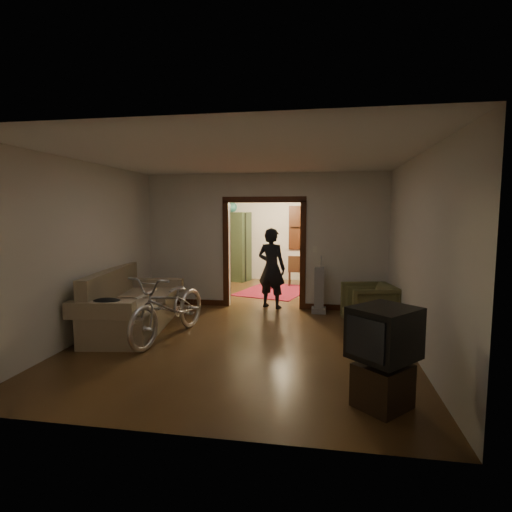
% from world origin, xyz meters
% --- Properties ---
extents(floor, '(5.00, 8.50, 0.01)m').
position_xyz_m(floor, '(0.00, 0.00, 0.00)').
color(floor, '#372211').
rests_on(floor, ground).
extents(ceiling, '(5.00, 8.50, 0.01)m').
position_xyz_m(ceiling, '(0.00, 0.00, 2.80)').
color(ceiling, white).
rests_on(ceiling, floor).
extents(wall_back, '(5.00, 0.02, 2.80)m').
position_xyz_m(wall_back, '(0.00, 4.25, 1.40)').
color(wall_back, beige).
rests_on(wall_back, floor).
extents(wall_left, '(0.02, 8.50, 2.80)m').
position_xyz_m(wall_left, '(-2.50, 0.00, 1.40)').
color(wall_left, beige).
rests_on(wall_left, floor).
extents(wall_right, '(0.02, 8.50, 2.80)m').
position_xyz_m(wall_right, '(2.50, 0.00, 1.40)').
color(wall_right, beige).
rests_on(wall_right, floor).
extents(partition_wall, '(5.00, 0.14, 2.80)m').
position_xyz_m(partition_wall, '(0.00, 0.75, 1.40)').
color(partition_wall, beige).
rests_on(partition_wall, floor).
extents(door_casing, '(1.74, 0.20, 2.32)m').
position_xyz_m(door_casing, '(0.00, 0.75, 1.10)').
color(door_casing, '#37190C').
rests_on(door_casing, floor).
extents(far_window, '(0.98, 0.06, 1.28)m').
position_xyz_m(far_window, '(0.70, 4.21, 1.55)').
color(far_window, black).
rests_on(far_window, wall_back).
extents(chandelier, '(0.24, 0.24, 0.24)m').
position_xyz_m(chandelier, '(0.00, 2.50, 2.35)').
color(chandelier, '#FFE0A5').
rests_on(chandelier, ceiling).
extents(light_switch, '(0.08, 0.01, 0.12)m').
position_xyz_m(light_switch, '(1.05, 0.68, 1.25)').
color(light_switch, silver).
rests_on(light_switch, partition_wall).
extents(sofa, '(1.31, 2.34, 1.02)m').
position_xyz_m(sofa, '(-1.96, -1.27, 0.51)').
color(sofa, '#786B50').
rests_on(sofa, floor).
extents(rolled_paper, '(0.10, 0.80, 0.10)m').
position_xyz_m(rolled_paper, '(-1.86, -0.97, 0.53)').
color(rolled_paper, beige).
rests_on(rolled_paper, sofa).
extents(jacket, '(0.47, 0.35, 0.14)m').
position_xyz_m(jacket, '(-1.91, -2.18, 0.68)').
color(jacket, black).
rests_on(jacket, sofa).
extents(bicycle, '(1.07, 2.10, 1.05)m').
position_xyz_m(bicycle, '(-1.16, -1.61, 0.53)').
color(bicycle, silver).
rests_on(bicycle, floor).
extents(armchair, '(0.99, 0.97, 0.76)m').
position_xyz_m(armchair, '(2.02, -0.42, 0.38)').
color(armchair, brown).
rests_on(armchair, floor).
extents(tv_stand, '(0.67, 0.67, 0.45)m').
position_xyz_m(tv_stand, '(1.84, -3.40, 0.23)').
color(tv_stand, black).
rests_on(tv_stand, floor).
extents(crt_tv, '(0.81, 0.82, 0.52)m').
position_xyz_m(crt_tv, '(1.84, -3.40, 0.79)').
color(crt_tv, black).
rests_on(crt_tv, tv_stand).
extents(vacuum, '(0.32, 0.28, 0.92)m').
position_xyz_m(vacuum, '(1.15, 0.40, 0.46)').
color(vacuum, gray).
rests_on(vacuum, floor).
extents(person, '(0.71, 0.58, 1.68)m').
position_xyz_m(person, '(0.16, 0.71, 0.84)').
color(person, black).
rests_on(person, floor).
extents(oriental_rug, '(2.01, 2.33, 0.02)m').
position_xyz_m(oriental_rug, '(0.02, 2.47, 0.01)').
color(oriental_rug, maroon).
rests_on(oriental_rug, floor).
extents(locker, '(1.13, 0.85, 2.00)m').
position_xyz_m(locker, '(-1.42, 3.91, 1.00)').
color(locker, '#293721').
rests_on(locker, floor).
extents(globe, '(0.29, 0.29, 0.29)m').
position_xyz_m(globe, '(-1.42, 3.91, 1.94)').
color(globe, '#1E5972').
rests_on(globe, locker).
extents(desk, '(0.96, 0.63, 0.67)m').
position_xyz_m(desk, '(1.04, 3.58, 0.33)').
color(desk, black).
rests_on(desk, floor).
extents(desk_chair, '(0.45, 0.45, 0.83)m').
position_xyz_m(desk_chair, '(0.48, 3.32, 0.42)').
color(desk_chair, black).
rests_on(desk_chair, floor).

